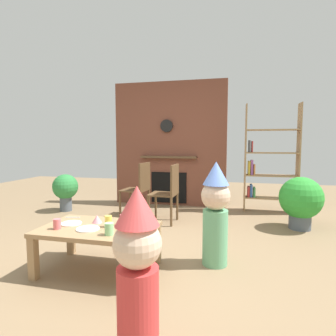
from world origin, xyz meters
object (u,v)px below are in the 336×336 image
(bookshelf, at_px, (267,164))
(birthday_cake_slice, at_px, (97,219))
(paper_cup_near_right, at_px, (123,220))
(child_with_cone_hat, at_px, (138,269))
(dining_chair_left, at_px, (140,186))
(potted_plant_tall, at_px, (301,200))
(paper_cup_far_left, at_px, (57,224))
(child_in_pink, at_px, (215,211))
(paper_plate_rear, at_px, (88,229))
(dining_chair_middle, at_px, (169,190))
(paper_cup_center, at_px, (109,229))
(coffee_table, at_px, (99,233))
(paper_plate_front, at_px, (71,223))
(paper_cup_near_left, at_px, (108,221))
(potted_plant_short, at_px, (65,188))

(bookshelf, xyz_separation_m, birthday_cake_slice, (-1.90, -2.66, -0.39))
(paper_cup_near_right, xyz_separation_m, child_with_cone_hat, (0.51, -1.04, 0.04))
(dining_chair_left, relative_size, potted_plant_tall, 1.21)
(paper_cup_far_left, relative_size, child_in_pink, 0.09)
(paper_plate_rear, height_order, child_in_pink, child_in_pink)
(child_in_pink, height_order, dining_chair_middle, child_in_pink)
(bookshelf, distance_m, paper_plate_rear, 3.46)
(paper_cup_near_right, bearing_deg, paper_cup_center, -92.75)
(paper_cup_near_right, height_order, child_with_cone_hat, child_with_cone_hat)
(potted_plant_tall, bearing_deg, paper_cup_center, -134.45)
(coffee_table, relative_size, paper_cup_far_left, 11.41)
(paper_plate_front, bearing_deg, paper_cup_near_left, -0.63)
(bookshelf, relative_size, child_in_pink, 1.82)
(potted_plant_short, bearing_deg, potted_plant_tall, -2.55)
(paper_cup_near_left, bearing_deg, paper_cup_near_right, 34.72)
(coffee_table, height_order, paper_cup_near_right, paper_cup_near_right)
(dining_chair_middle, bearing_deg, child_in_pink, 123.56)
(paper_cup_far_left, xyz_separation_m, paper_plate_rear, (0.28, 0.05, -0.04))
(child_in_pink, distance_m, dining_chair_middle, 1.53)
(paper_cup_far_left, bearing_deg, paper_cup_near_left, 20.50)
(dining_chair_left, relative_size, dining_chair_middle, 1.00)
(paper_cup_near_left, height_order, paper_cup_far_left, paper_cup_near_left)
(coffee_table, distance_m, paper_cup_far_left, 0.39)
(paper_plate_rear, bearing_deg, bookshelf, 56.84)
(bookshelf, distance_m, child_in_pink, 2.52)
(paper_cup_far_left, distance_m, potted_plant_short, 2.54)
(paper_cup_center, relative_size, child_with_cone_hat, 0.11)
(birthday_cake_slice, xyz_separation_m, potted_plant_tall, (2.26, 1.72, -0.05))
(child_in_pink, bearing_deg, dining_chair_left, -69.57)
(child_with_cone_hat, relative_size, child_in_pink, 0.95)
(paper_cup_far_left, relative_size, potted_plant_tall, 0.13)
(paper_cup_center, xyz_separation_m, paper_plate_front, (-0.50, 0.21, -0.05))
(coffee_table, distance_m, potted_plant_short, 2.62)
(paper_cup_near_left, distance_m, paper_plate_front, 0.40)
(paper_cup_center, xyz_separation_m, paper_cup_far_left, (-0.54, 0.04, -0.01))
(paper_cup_near_right, height_order, paper_plate_rear, paper_cup_near_right)
(dining_chair_left, bearing_deg, dining_chair_middle, 161.88)
(paper_cup_near_right, relative_size, dining_chair_middle, 0.12)
(birthday_cake_slice, relative_size, child_in_pink, 0.10)
(coffee_table, xyz_separation_m, potted_plant_short, (-1.69, 2.01, 0.04))
(coffee_table, xyz_separation_m, paper_cup_center, (0.20, -0.19, 0.12))
(paper_plate_rear, distance_m, potted_plant_tall, 2.96)
(child_in_pink, xyz_separation_m, potted_plant_short, (-2.76, 1.62, -0.15))
(birthday_cake_slice, relative_size, dining_chair_left, 0.11)
(child_with_cone_hat, height_order, child_in_pink, child_in_pink)
(paper_cup_near_right, relative_size, paper_plate_rear, 0.50)
(paper_cup_center, height_order, potted_plant_tall, potted_plant_tall)
(paper_cup_center, bearing_deg, child_with_cone_hat, -55.02)
(paper_cup_near_right, relative_size, birthday_cake_slice, 1.06)
(paper_cup_far_left, relative_size, dining_chair_middle, 0.10)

